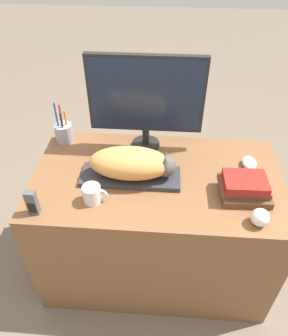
# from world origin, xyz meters

# --- Properties ---
(ground_plane) EXTENTS (12.00, 12.00, 0.00)m
(ground_plane) POSITION_xyz_m (0.00, 0.00, 0.00)
(ground_plane) COLOR #6B5B4C
(desk) EXTENTS (1.19, 0.67, 0.71)m
(desk) POSITION_xyz_m (0.00, 0.33, 0.36)
(desk) COLOR brown
(desk) RESTS_ON ground_plane
(keyboard) EXTENTS (0.47, 0.16, 0.02)m
(keyboard) POSITION_xyz_m (-0.13, 0.31, 0.73)
(keyboard) COLOR #2D2D33
(keyboard) RESTS_ON desk
(cat) EXTENTS (0.40, 0.18, 0.14)m
(cat) POSITION_xyz_m (-0.11, 0.31, 0.81)
(cat) COLOR #D18C47
(cat) RESTS_ON keyboard
(monitor) EXTENTS (0.56, 0.15, 0.49)m
(monitor) POSITION_xyz_m (-0.07, 0.57, 1.00)
(monitor) COLOR black
(monitor) RESTS_ON desk
(computer_mouse) EXTENTS (0.07, 0.10, 0.04)m
(computer_mouse) POSITION_xyz_m (0.45, 0.44, 0.73)
(computer_mouse) COLOR silver
(computer_mouse) RESTS_ON desk
(coffee_mug) EXTENTS (0.11, 0.08, 0.08)m
(coffee_mug) POSITION_xyz_m (-0.27, 0.15, 0.75)
(coffee_mug) COLOR silver
(coffee_mug) RESTS_ON desk
(pen_cup) EXTENTS (0.09, 0.09, 0.23)m
(pen_cup) POSITION_xyz_m (-0.51, 0.58, 0.77)
(pen_cup) COLOR #939399
(pen_cup) RESTS_ON desk
(baseball) EXTENTS (0.08, 0.08, 0.08)m
(baseball) POSITION_xyz_m (0.42, 0.08, 0.75)
(baseball) COLOR silver
(baseball) RESTS_ON desk
(phone) EXTENTS (0.04, 0.03, 0.12)m
(phone) POSITION_xyz_m (-0.51, 0.07, 0.77)
(phone) COLOR #4C4C51
(phone) RESTS_ON desk
(book_stack) EXTENTS (0.23, 0.17, 0.10)m
(book_stack) POSITION_xyz_m (0.39, 0.24, 0.76)
(book_stack) COLOR brown
(book_stack) RESTS_ON desk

